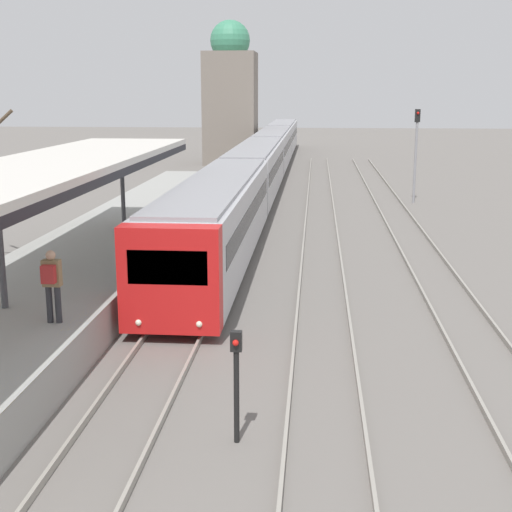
# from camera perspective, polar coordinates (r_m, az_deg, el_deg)

# --- Properties ---
(person_on_platform) EXTENTS (0.40, 0.40, 1.66)m
(person_on_platform) POSITION_cam_1_polar(r_m,az_deg,el_deg) (16.42, -16.03, -1.90)
(person_on_platform) COLOR #2D2D33
(person_on_platform) RESTS_ON station_platform
(train_near) EXTENTS (2.54, 67.03, 3.06)m
(train_near) POSITION_cam_1_polar(r_m,az_deg,el_deg) (50.28, 0.77, 7.96)
(train_near) COLOR red
(train_near) RESTS_ON ground_plane
(signal_post_near) EXTENTS (0.20, 0.21, 2.09)m
(signal_post_near) POSITION_cam_1_polar(r_m,az_deg,el_deg) (12.63, -1.58, -9.51)
(signal_post_near) COLOR black
(signal_post_near) RESTS_ON ground_plane
(signal_mast_far) EXTENTS (0.28, 0.29, 5.19)m
(signal_mast_far) POSITION_cam_1_polar(r_m,az_deg,el_deg) (40.90, 12.69, 8.68)
(signal_mast_far) COLOR gray
(signal_mast_far) RESTS_ON ground_plane
(distant_domed_building) EXTENTS (4.36, 4.36, 11.99)m
(distant_domed_building) POSITION_cam_1_polar(r_m,az_deg,el_deg) (62.32, -2.05, 12.59)
(distant_domed_building) COLOR slate
(distant_domed_building) RESTS_ON ground_plane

